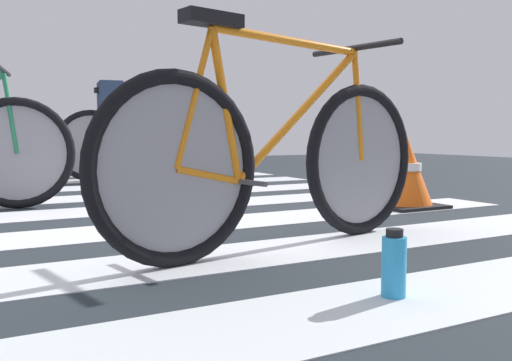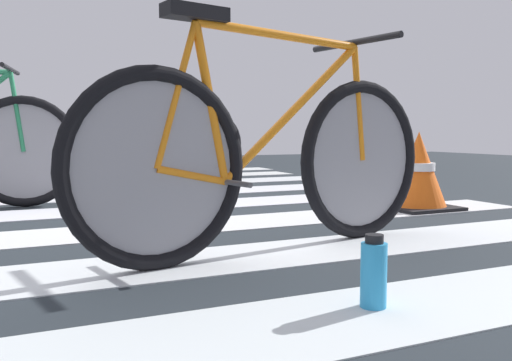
# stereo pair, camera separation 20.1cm
# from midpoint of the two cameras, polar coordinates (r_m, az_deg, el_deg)

# --- Properties ---
(ground) EXTENTS (18.00, 14.00, 0.02)m
(ground) POSITION_cam_midpoint_polar(r_m,az_deg,el_deg) (3.37, -15.39, -3.59)
(ground) COLOR #232A2F
(crosswalk_markings) EXTENTS (5.39, 6.52, 0.00)m
(crosswalk_markings) POSITION_cam_midpoint_polar(r_m,az_deg,el_deg) (3.52, -15.71, -3.01)
(crosswalk_markings) COLOR silver
(crosswalk_markings) RESTS_ON ground
(bicycle_1_of_3) EXTENTS (1.72, 0.56, 0.93)m
(bicycle_1_of_3) POSITION_cam_midpoint_polar(r_m,az_deg,el_deg) (2.26, 3.97, 2.49)
(bicycle_1_of_3) COLOR black
(bicycle_1_of_3) RESTS_ON ground
(bicycle_3_of_3) EXTENTS (1.73, 0.52, 0.93)m
(bicycle_3_of_3) POSITION_cam_midpoint_polar(r_m,az_deg,el_deg) (5.78, -9.02, 4.03)
(bicycle_3_of_3) COLOR black
(bicycle_3_of_3) RESTS_ON ground
(cyclist_3_of_3) EXTENTS (0.36, 0.44, 0.99)m
(cyclist_3_of_3) POSITION_cam_midpoint_polar(r_m,az_deg,el_deg) (5.75, -12.14, 6.55)
(cyclist_3_of_3) COLOR brown
(cyclist_3_of_3) RESTS_ON ground
(water_bottle) EXTENTS (0.07, 0.07, 0.21)m
(water_bottle) POSITION_cam_midpoint_polar(r_m,az_deg,el_deg) (1.63, 14.91, -8.90)
(water_bottle) COLOR #2A94D1
(water_bottle) RESTS_ON ground
(traffic_cone) EXTENTS (0.43, 0.43, 0.49)m
(traffic_cone) POSITION_cam_midpoint_polar(r_m,az_deg,el_deg) (3.66, 17.58, 0.83)
(traffic_cone) COLOR black
(traffic_cone) RESTS_ON ground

